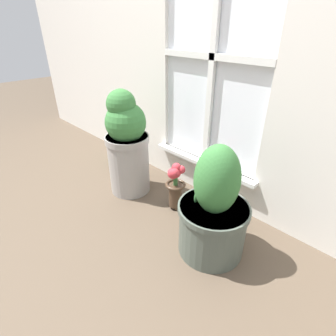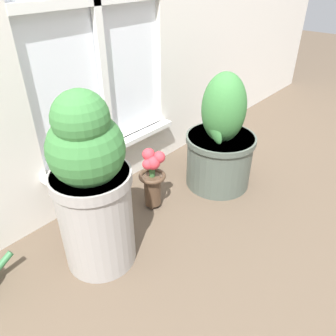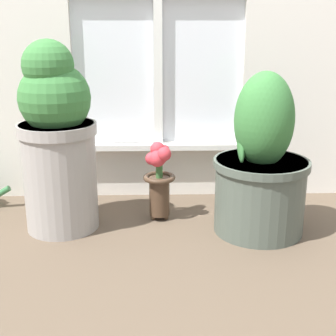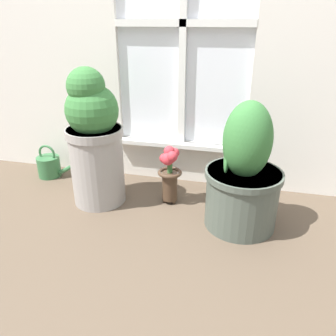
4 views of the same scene
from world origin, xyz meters
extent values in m
plane|color=brown|center=(0.00, 0.00, 0.00)|extent=(10.00, 10.00, 0.00)
cube|color=silver|center=(0.00, 0.64, 0.12)|extent=(0.71, 0.05, 0.24)
cube|color=white|center=(0.00, 0.65, 0.86)|extent=(0.71, 0.02, 1.24)
cube|color=white|center=(0.00, 0.62, 0.86)|extent=(0.04, 0.02, 1.24)
cube|color=white|center=(0.00, 0.62, 0.86)|extent=(0.71, 0.02, 0.04)
cube|color=white|center=(0.00, 0.59, 0.23)|extent=(0.77, 0.06, 0.02)
cylinder|color=#9E9993|center=(-0.36, 0.28, 0.20)|extent=(0.27, 0.27, 0.40)
cylinder|color=#9E9993|center=(-0.36, 0.28, 0.38)|extent=(0.28, 0.28, 0.04)
cylinder|color=#38281E|center=(-0.36, 0.28, 0.39)|extent=(0.24, 0.24, 0.01)
sphere|color=#387538|center=(-0.36, 0.28, 0.49)|extent=(0.25, 0.25, 0.25)
sphere|color=#387538|center=(-0.38, 0.26, 0.60)|extent=(0.18, 0.18, 0.18)
ellipsoid|color=#387538|center=(-0.35, 0.35, 0.47)|extent=(0.13, 0.06, 0.20)
cylinder|color=#4C564C|center=(0.36, 0.22, 0.14)|extent=(0.32, 0.32, 0.27)
cylinder|color=#4C564C|center=(0.36, 0.22, 0.26)|extent=(0.34, 0.34, 0.03)
cylinder|color=#38281E|center=(0.36, 0.22, 0.27)|extent=(0.30, 0.30, 0.01)
ellipsoid|color=#387538|center=(0.36, 0.22, 0.42)|extent=(0.21, 0.21, 0.34)
ellipsoid|color=#387538|center=(0.29, 0.23, 0.35)|extent=(0.03, 0.15, 0.18)
sphere|color=#473323|center=(0.00, 0.37, 0.01)|extent=(0.02, 0.02, 0.02)
sphere|color=#473323|center=(-0.02, 0.33, 0.01)|extent=(0.02, 0.02, 0.02)
sphere|color=#473323|center=(0.03, 0.33, 0.01)|extent=(0.02, 0.02, 0.02)
cylinder|color=#473323|center=(0.00, 0.34, 0.09)|extent=(0.08, 0.08, 0.15)
torus|color=#473323|center=(0.00, 0.34, 0.17)|extent=(0.12, 0.12, 0.02)
cylinder|color=#386633|center=(0.00, 0.34, 0.21)|extent=(0.03, 0.03, 0.08)
sphere|color=#C6333D|center=(0.00, 0.34, 0.25)|extent=(0.06, 0.06, 0.06)
sphere|color=#C6333D|center=(0.02, 0.37, 0.27)|extent=(0.05, 0.05, 0.05)
sphere|color=#C6333D|center=(-0.01, 0.36, 0.28)|extent=(0.06, 0.06, 0.06)
sphere|color=#C6333D|center=(-0.03, 0.34, 0.25)|extent=(0.05, 0.05, 0.05)
sphere|color=#C6333D|center=(-0.01, 0.33, 0.25)|extent=(0.06, 0.06, 0.06)
sphere|color=#C6333D|center=(0.02, 0.32, 0.27)|extent=(0.05, 0.05, 0.05)
cylinder|color=#336B3D|center=(-0.79, 0.48, 0.06)|extent=(0.13, 0.13, 0.12)
cylinder|color=#336B3D|center=(-0.67, 0.48, 0.06)|extent=(0.12, 0.02, 0.08)
torus|color=#336B3D|center=(-0.79, 0.48, 0.15)|extent=(0.11, 0.01, 0.11)
camera|label=1|loc=(0.91, -0.62, 1.03)|focal=28.00mm
camera|label=2|loc=(-0.88, -0.52, 1.00)|focal=35.00mm
camera|label=3|loc=(-0.01, -1.36, 0.74)|focal=50.00mm
camera|label=4|loc=(0.35, -1.12, 0.88)|focal=35.00mm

